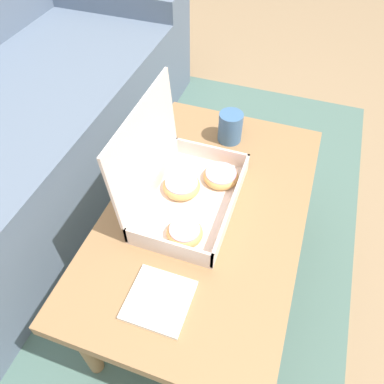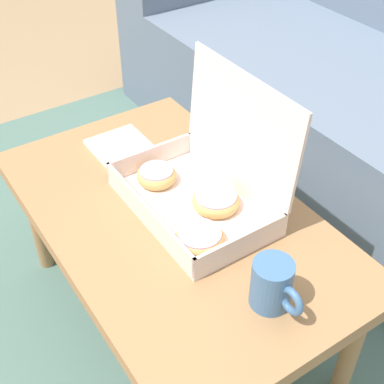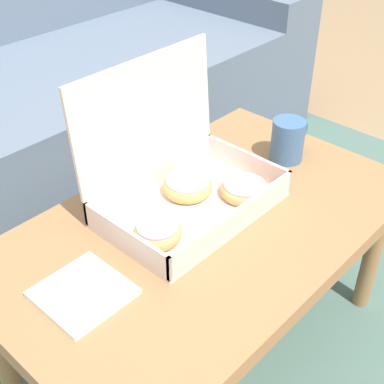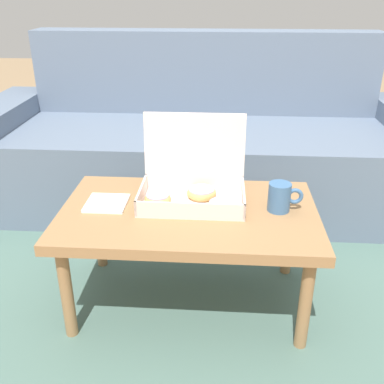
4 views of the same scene
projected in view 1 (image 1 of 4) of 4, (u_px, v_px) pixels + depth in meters
The scene contains 6 objects.
ground_plane at pixel (169, 268), 1.45m from camera, with size 12.00×12.00×0.00m, color #937756.
area_rug at pixel (100, 246), 1.51m from camera, with size 2.61×1.94×0.01m, color #4C6B60.
coffee_table at pixel (206, 219), 1.14m from camera, with size 0.95×0.57×0.42m.
pastry_box at pixel (184, 187), 1.08m from camera, with size 0.39×0.27×0.31m.
coffee_mug at pixel (231, 126), 1.28m from camera, with size 0.13×0.08×0.11m.
napkin_stack at pixel (159, 300), 0.91m from camera, with size 0.15×0.15×0.01m.
Camera 1 is at (-0.67, -0.33, 1.28)m, focal length 35.00 mm.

